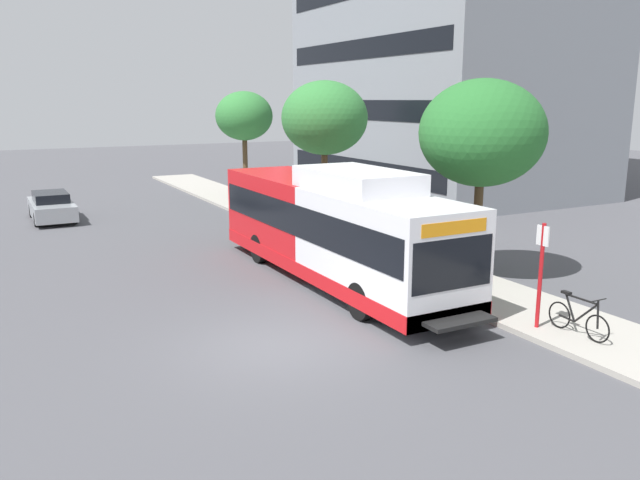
% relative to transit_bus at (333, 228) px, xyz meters
% --- Properties ---
extents(ground_plane, '(120.00, 120.00, 0.00)m').
position_rel_transit_bus_xyz_m(ground_plane, '(-3.91, 3.80, -1.70)').
color(ground_plane, '#4C4C51').
extents(sidewalk_curb, '(3.00, 56.00, 0.14)m').
position_rel_transit_bus_xyz_m(sidewalk_curb, '(3.09, 1.80, -1.63)').
color(sidewalk_curb, '#A8A399').
rests_on(sidewalk_curb, ground).
extents(transit_bus, '(2.58, 12.25, 3.65)m').
position_rel_transit_bus_xyz_m(transit_bus, '(0.00, 0.00, 0.00)').
color(transit_bus, white).
rests_on(transit_bus, ground).
extents(bus_stop_sign_pole, '(0.10, 0.36, 2.60)m').
position_rel_transit_bus_xyz_m(bus_stop_sign_pole, '(2.17, -6.37, -0.05)').
color(bus_stop_sign_pole, red).
rests_on(bus_stop_sign_pole, sidewalk_curb).
extents(bicycle_parked, '(0.52, 1.76, 1.02)m').
position_rel_transit_bus_xyz_m(bicycle_parked, '(2.61, -7.21, -1.14)').
color(bicycle_parked, black).
rests_on(bicycle_parked, sidewalk_curb).
extents(street_tree_near_stop, '(3.85, 3.85, 6.11)m').
position_rel_transit_bus_xyz_m(street_tree_near_stop, '(4.12, -1.92, 2.89)').
color(street_tree_near_stop, '#4C3823').
rests_on(street_tree_near_stop, sidewalk_curb).
extents(street_tree_mid_block, '(3.74, 3.74, 6.28)m').
position_rel_transit_bus_xyz_m(street_tree_mid_block, '(3.89, 7.72, 3.11)').
color(street_tree_mid_block, '#4C3823').
rests_on(street_tree_mid_block, sidewalk_curb).
extents(street_tree_far_block, '(3.20, 3.20, 5.93)m').
position_rel_transit_bus_xyz_m(street_tree_far_block, '(3.89, 17.15, 2.98)').
color(street_tree_far_block, '#4C3823').
rests_on(street_tree_far_block, sidewalk_curb).
extents(parked_car_far_lane, '(1.80, 4.50, 1.33)m').
position_rel_transit_bus_xyz_m(parked_car_far_lane, '(-6.67, 15.36, -1.04)').
color(parked_car_far_lane, '#93999E').
rests_on(parked_car_far_lane, ground).
extents(lattice_comm_tower, '(1.10, 1.10, 29.16)m').
position_rel_transit_bus_xyz_m(lattice_comm_tower, '(22.01, 28.96, 8.00)').
color(lattice_comm_tower, '#B7B7BC').
rests_on(lattice_comm_tower, ground).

